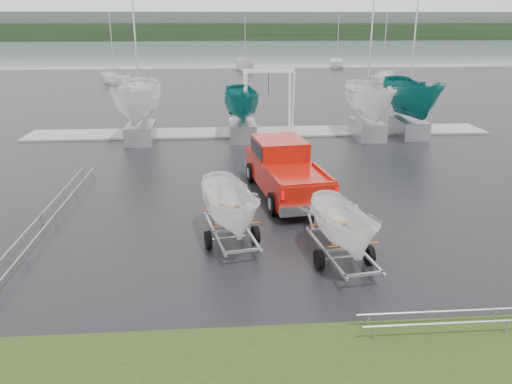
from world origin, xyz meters
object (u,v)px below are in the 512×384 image
at_px(trailer_hitched, 346,192).
at_px(boat_hoist, 268,92).
at_px(pickup_truck, 284,167).
at_px(trailer_parked, 230,170).

xyz_separation_m(trailer_hitched, boat_hoist, (-0.39, 18.87, 0.34)).
relative_size(trailer_hitched, boat_hoist, 1.03).
bearing_deg(boat_hoist, trailer_hitched, -88.82).
bearing_deg(pickup_truck, trailer_parked, -123.37).
bearing_deg(pickup_truck, trailer_hitched, -90.00).
height_order(pickup_truck, trailer_parked, trailer_parked).
distance_m(pickup_truck, boat_hoist, 12.21).
relative_size(trailer_parked, boat_hoist, 1.15).
distance_m(trailer_hitched, boat_hoist, 18.88).
bearing_deg(trailer_hitched, trailer_parked, 145.25).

